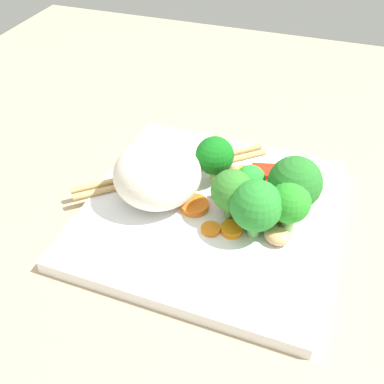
# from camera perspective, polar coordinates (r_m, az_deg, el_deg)

# --- Properties ---
(ground_plane) EXTENTS (1.10, 1.10, 0.02)m
(ground_plane) POSITION_cam_1_polar(r_m,az_deg,el_deg) (0.50, 2.24, -4.07)
(ground_plane) COLOR tan
(square_plate) EXTENTS (0.27, 0.27, 0.01)m
(square_plate) POSITION_cam_1_polar(r_m,az_deg,el_deg) (0.49, 2.29, -2.63)
(square_plate) COLOR white
(square_plate) RESTS_ON ground_plane
(rice_mound) EXTENTS (0.12, 0.12, 0.07)m
(rice_mound) POSITION_cam_1_polar(r_m,az_deg,el_deg) (0.47, -4.49, 2.24)
(rice_mound) COLOR white
(rice_mound) RESTS_ON square_plate
(broccoli_floret_0) EXTENTS (0.03, 0.03, 0.05)m
(broccoli_floret_0) POSITION_cam_1_polar(r_m,az_deg,el_deg) (0.47, 7.46, 1.20)
(broccoli_floret_0) COLOR #67A44A
(broccoli_floret_0) RESTS_ON square_plate
(broccoli_floret_1) EXTENTS (0.05, 0.05, 0.06)m
(broccoli_floret_1) POSITION_cam_1_polar(r_m,az_deg,el_deg) (0.43, 8.27, -1.82)
(broccoli_floret_1) COLOR #74B65C
(broccoli_floret_1) RESTS_ON square_plate
(broccoli_floret_2) EXTENTS (0.04, 0.04, 0.06)m
(broccoli_floret_2) POSITION_cam_1_polar(r_m,az_deg,el_deg) (0.45, 5.19, 0.10)
(broccoli_floret_2) COLOR #68AC4D
(broccoli_floret_2) RESTS_ON square_plate
(broccoli_floret_3) EXTENTS (0.06, 0.06, 0.07)m
(broccoli_floret_3) POSITION_cam_1_polar(r_m,az_deg,el_deg) (0.46, 13.08, 1.02)
(broccoli_floret_3) COLOR #7DBE59
(broccoli_floret_3) RESTS_ON square_plate
(broccoli_floret_4) EXTENTS (0.04, 0.04, 0.06)m
(broccoli_floret_4) POSITION_cam_1_polar(r_m,az_deg,el_deg) (0.50, 2.95, 4.61)
(broccoli_floret_4) COLOR #80C050
(broccoli_floret_4) RESTS_ON square_plate
(broccoli_floret_5) EXTENTS (0.04, 0.04, 0.06)m
(broccoli_floret_5) POSITION_cam_1_polar(r_m,az_deg,el_deg) (0.44, 12.42, -1.46)
(broccoli_floret_5) COLOR #6CAE4F
(broccoli_floret_5) RESTS_ON square_plate
(carrot_slice_0) EXTENTS (0.04, 0.04, 0.01)m
(carrot_slice_0) POSITION_cam_1_polar(r_m,az_deg,el_deg) (0.51, 10.85, 0.36)
(carrot_slice_0) COLOR orange
(carrot_slice_0) RESTS_ON square_plate
(carrot_slice_1) EXTENTS (0.04, 0.04, 0.01)m
(carrot_slice_1) POSITION_cam_1_polar(r_m,az_deg,el_deg) (0.48, 0.31, -1.74)
(carrot_slice_1) COLOR orange
(carrot_slice_1) RESTS_ON square_plate
(carrot_slice_2) EXTENTS (0.03, 0.03, 0.01)m
(carrot_slice_2) POSITION_cam_1_polar(r_m,az_deg,el_deg) (0.46, 5.13, -4.80)
(carrot_slice_2) COLOR orange
(carrot_slice_2) RESTS_ON square_plate
(carrot_slice_3) EXTENTS (0.03, 0.03, 0.00)m
(carrot_slice_3) POSITION_cam_1_polar(r_m,az_deg,el_deg) (0.53, 6.77, 2.50)
(carrot_slice_3) COLOR orange
(carrot_slice_3) RESTS_ON square_plate
(carrot_slice_4) EXTENTS (0.04, 0.04, 0.01)m
(carrot_slice_4) POSITION_cam_1_polar(r_m,az_deg,el_deg) (0.48, 9.93, -2.59)
(carrot_slice_4) COLOR orange
(carrot_slice_4) RESTS_ON square_plate
(carrot_slice_5) EXTENTS (0.03, 0.03, 0.00)m
(carrot_slice_5) POSITION_cam_1_polar(r_m,az_deg,el_deg) (0.46, 2.41, -4.80)
(carrot_slice_5) COLOR orange
(carrot_slice_5) RESTS_ON square_plate
(pepper_chunk_0) EXTENTS (0.03, 0.03, 0.02)m
(pepper_chunk_0) POSITION_cam_1_polar(r_m,az_deg,el_deg) (0.49, 4.79, -0.47)
(pepper_chunk_0) COLOR red
(pepper_chunk_0) RESTS_ON square_plate
(pepper_chunk_2) EXTENTS (0.03, 0.03, 0.01)m
(pepper_chunk_2) POSITION_cam_1_polar(r_m,az_deg,el_deg) (0.53, 9.20, 2.37)
(pepper_chunk_2) COLOR red
(pepper_chunk_2) RESTS_ON square_plate
(pepper_chunk_3) EXTENTS (0.03, 0.03, 0.01)m
(pepper_chunk_3) POSITION_cam_1_polar(r_m,az_deg,el_deg) (0.51, 8.36, 1.04)
(pepper_chunk_3) COLOR red
(pepper_chunk_3) RESTS_ON square_plate
(chicken_piece_0) EXTENTS (0.03, 0.03, 0.02)m
(chicken_piece_0) POSITION_cam_1_polar(r_m,az_deg,el_deg) (0.51, 5.37, 2.18)
(chicken_piece_0) COLOR tan
(chicken_piece_0) RESTS_ON square_plate
(chicken_piece_2) EXTENTS (0.03, 0.02, 0.02)m
(chicken_piece_2) POSITION_cam_1_polar(r_m,az_deg,el_deg) (0.51, 13.34, 0.32)
(chicken_piece_2) COLOR tan
(chicken_piece_2) RESTS_ON square_plate
(chicken_piece_4) EXTENTS (0.03, 0.03, 0.02)m
(chicken_piece_4) POSITION_cam_1_polar(r_m,az_deg,el_deg) (0.45, 10.94, -5.55)
(chicken_piece_4) COLOR tan
(chicken_piece_4) RESTS_ON square_plate
(chopstick_pair) EXTENTS (0.17, 0.20, 0.01)m
(chopstick_pair) POSITION_cam_1_polar(r_m,az_deg,el_deg) (0.53, -2.43, 2.82)
(chopstick_pair) COLOR tan
(chopstick_pair) RESTS_ON square_plate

